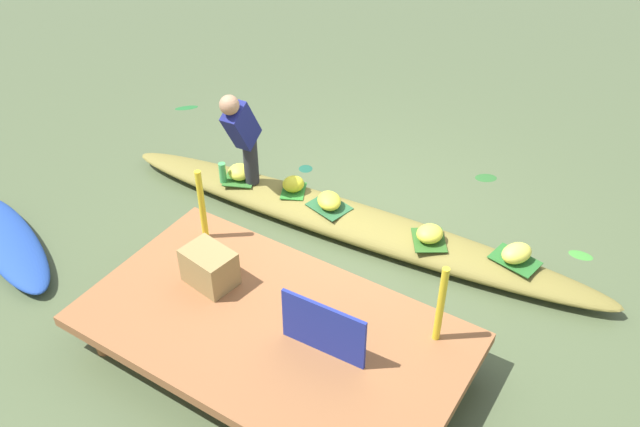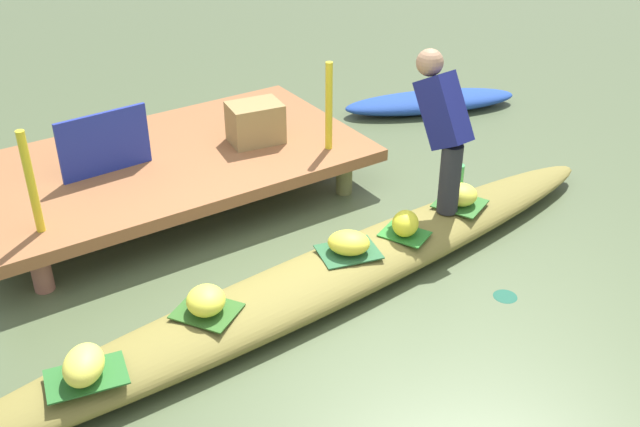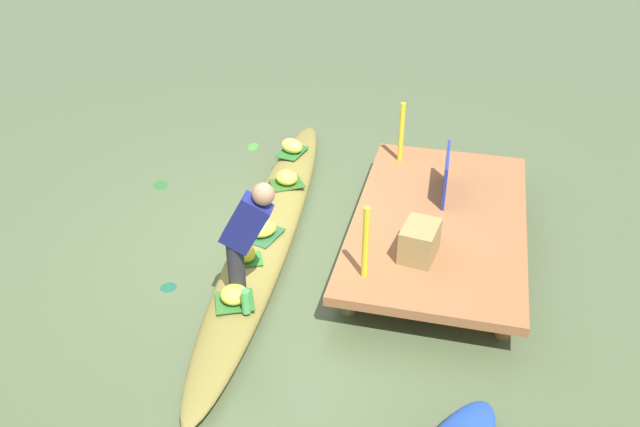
% 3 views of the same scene
% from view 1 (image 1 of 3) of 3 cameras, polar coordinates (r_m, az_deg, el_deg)
% --- Properties ---
extents(canal_water, '(40.00, 40.00, 0.00)m').
position_cam_1_polar(canal_water, '(7.20, 2.45, -1.39)').
color(canal_water, '#4A5838').
rests_on(canal_water, ground).
extents(dock_platform, '(3.20, 1.80, 0.39)m').
position_cam_1_polar(dock_platform, '(5.72, -4.05, -9.76)').
color(dock_platform, brown).
rests_on(dock_platform, ground).
extents(vendor_boat, '(5.55, 1.04, 0.24)m').
position_cam_1_polar(vendor_boat, '(7.13, 2.47, -0.65)').
color(vendor_boat, olive).
rests_on(vendor_boat, ground).
extents(moored_boat, '(1.94, 1.12, 0.18)m').
position_cam_1_polar(moored_boat, '(7.60, -24.68, -2.17)').
color(moored_boat, '#1F4197').
rests_on(moored_boat, ground).
extents(leaf_mat_0, '(0.49, 0.37, 0.01)m').
position_cam_1_polar(leaf_mat_0, '(6.73, 16.07, -3.79)').
color(leaf_mat_0, '#266326').
rests_on(leaf_mat_0, vendor_boat).
extents(banana_bunch_0, '(0.35, 0.38, 0.18)m').
position_cam_1_polar(banana_bunch_0, '(6.67, 16.20, -3.22)').
color(banana_bunch_0, '#F0E550').
rests_on(banana_bunch_0, vendor_boat).
extents(leaf_mat_1, '(0.36, 0.40, 0.01)m').
position_cam_1_polar(leaf_mat_1, '(7.35, -2.22, 1.93)').
color(leaf_mat_1, '#297628').
rests_on(leaf_mat_1, vendor_boat).
extents(banana_bunch_1, '(0.30, 0.30, 0.18)m').
position_cam_1_polar(banana_bunch_1, '(7.30, -2.24, 2.51)').
color(banana_bunch_1, yellow).
rests_on(banana_bunch_1, vendor_boat).
extents(leaf_mat_2, '(0.48, 0.40, 0.01)m').
position_cam_1_polar(leaf_mat_2, '(7.12, 0.77, 0.60)').
color(leaf_mat_2, '#275B32').
rests_on(leaf_mat_2, vendor_boat).
extents(banana_bunch_2, '(0.38, 0.38, 0.15)m').
position_cam_1_polar(banana_bunch_2, '(7.07, 0.78, 1.08)').
color(banana_bunch_2, yellow).
rests_on(banana_bunch_2, vendor_boat).
extents(leaf_mat_3, '(0.44, 0.46, 0.01)m').
position_cam_1_polar(leaf_mat_3, '(7.60, -6.73, 3.00)').
color(leaf_mat_3, '#2E6827').
rests_on(leaf_mat_3, vendor_boat).
extents(banana_bunch_3, '(0.34, 0.34, 0.16)m').
position_cam_1_polar(banana_bunch_3, '(7.55, -6.77, 3.49)').
color(banana_bunch_3, yellow).
rests_on(banana_bunch_3, vendor_boat).
extents(leaf_mat_4, '(0.47, 0.49, 0.01)m').
position_cam_1_polar(leaf_mat_4, '(6.78, 9.15, -2.22)').
color(leaf_mat_4, '#2C5B1F').
rests_on(leaf_mat_4, vendor_boat).
extents(banana_bunch_4, '(0.34, 0.35, 0.17)m').
position_cam_1_polar(banana_bunch_4, '(6.72, 9.21, -1.69)').
color(banana_bunch_4, yellow).
rests_on(banana_bunch_4, vendor_boat).
extents(vendor_person, '(0.22, 0.52, 1.20)m').
position_cam_1_polar(vendor_person, '(7.08, -6.56, 6.75)').
color(vendor_person, '#28282D').
rests_on(vendor_person, vendor_boat).
extents(water_bottle, '(0.08, 0.08, 0.24)m').
position_cam_1_polar(water_bottle, '(7.50, -8.19, 3.41)').
color(water_bottle, '#47AE5A').
rests_on(water_bottle, vendor_boat).
extents(market_banner, '(0.73, 0.06, 0.50)m').
position_cam_1_polar(market_banner, '(5.30, 0.27, -9.67)').
color(market_banner, navy).
rests_on(market_banner, dock_platform).
extents(railing_post_west, '(0.06, 0.06, 0.75)m').
position_cam_1_polar(railing_post_west, '(5.38, 10.12, -7.56)').
color(railing_post_west, gold).
rests_on(railing_post_west, dock_platform).
extents(railing_post_east, '(0.06, 0.06, 0.75)m').
position_cam_1_polar(railing_post_east, '(6.36, -9.90, 0.70)').
color(railing_post_east, gold).
rests_on(railing_post_east, dock_platform).
extents(produce_crate, '(0.48, 0.38, 0.34)m').
position_cam_1_polar(produce_crate, '(5.99, -9.28, -4.47)').
color(produce_crate, olive).
rests_on(produce_crate, dock_platform).
extents(drifting_plant_0, '(0.31, 0.29, 0.01)m').
position_cam_1_polar(drifting_plant_0, '(8.20, 13.78, 2.94)').
color(drifting_plant_0, '#285D27').
rests_on(drifting_plant_0, ground).
extents(drifting_plant_1, '(0.21, 0.21, 0.01)m').
position_cam_1_polar(drifting_plant_1, '(8.13, -1.22, 3.80)').
color(drifting_plant_1, '#194F3A').
rests_on(drifting_plant_1, ground).
extents(drifting_plant_2, '(0.26, 0.17, 0.01)m').
position_cam_1_polar(drifting_plant_2, '(7.37, 21.08, -3.29)').
color(drifting_plant_2, '#3D8831').
rests_on(drifting_plant_2, ground).
extents(drifting_plant_3, '(0.30, 0.31, 0.01)m').
position_cam_1_polar(drifting_plant_3, '(9.58, -11.17, 8.73)').
color(drifting_plant_3, '#21612B').
rests_on(drifting_plant_3, ground).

